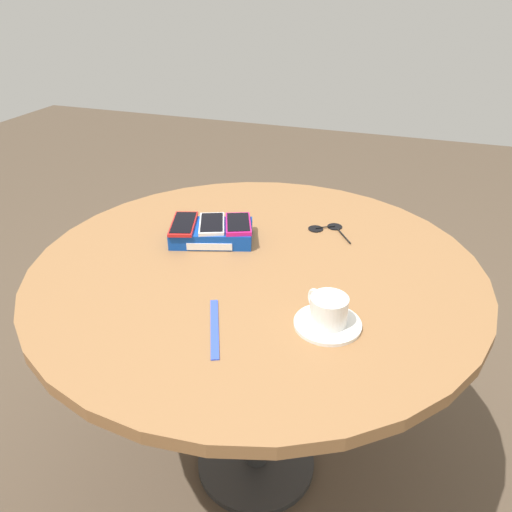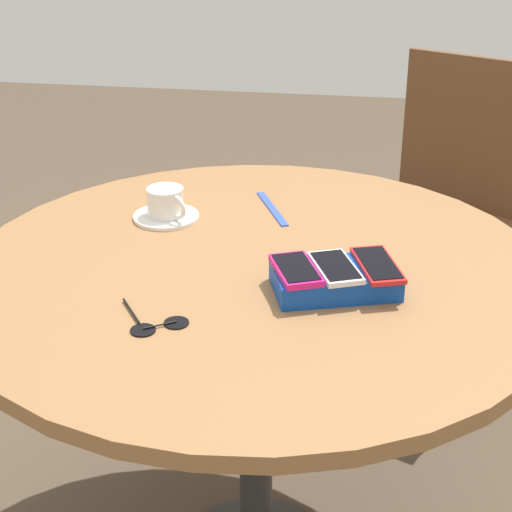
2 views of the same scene
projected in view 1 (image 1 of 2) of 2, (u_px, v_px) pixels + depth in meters
The scene contains 10 objects.
ground_plane at pixel (256, 463), 1.62m from camera, with size 8.00×8.00×0.00m, color brown.
round_table at pixel (256, 293), 1.29m from camera, with size 1.12×1.12×0.75m.
phone_box at pixel (212, 233), 1.34m from camera, with size 0.24×0.19×0.04m.
phone_red at pixel (183, 224), 1.33m from camera, with size 0.10×0.16×0.01m.
phone_white at pixel (212, 224), 1.33m from camera, with size 0.11×0.14×0.01m.
phone_magenta at pixel (238, 224), 1.33m from camera, with size 0.11×0.14×0.01m.
saucer at pixel (328, 324), 1.02m from camera, with size 0.14×0.14×0.01m, color white.
coffee_cup at pixel (328, 309), 1.01m from camera, with size 0.09×0.09×0.06m.
lanyard_strap at pixel (215, 328), 1.01m from camera, with size 0.20×0.02×0.00m, color blue.
sunglasses at pixel (327, 229), 1.41m from camera, with size 0.13×0.11×0.01m.
Camera 1 is at (0.35, -1.02, 1.38)m, focal length 35.00 mm.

